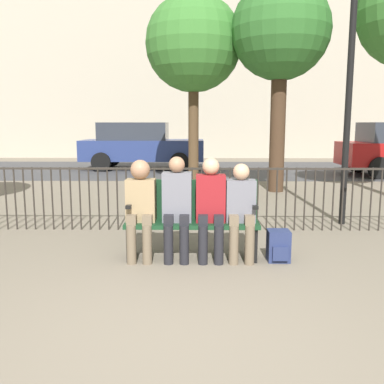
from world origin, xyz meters
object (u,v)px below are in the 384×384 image
seated_person_1 (177,203)px  lamp_post (351,57)px  seated_person_0 (141,204)px  seated_person_3 (241,207)px  park_bench (192,217)px  tree_3 (194,44)px  seated_person_2 (211,204)px  backpack (278,246)px  parked_car_0 (141,145)px  tree_2 (281,33)px

seated_person_1 → lamp_post: (2.55, 1.84, 1.91)m
seated_person_0 → lamp_post: lamp_post is taller
seated_person_3 → park_bench: bearing=167.0°
tree_3 → seated_person_1: bearing=-91.2°
lamp_post → seated_person_2: bearing=-139.5°
park_bench → seated_person_3: 0.60m
seated_person_2 → tree_3: (-0.27, 5.84, 2.80)m
backpack → tree_3: tree_3 is taller
seated_person_2 → seated_person_3: seated_person_2 is taller
seated_person_0 → lamp_post: size_ratio=0.30×
seated_person_0 → parked_car_0: parked_car_0 is taller
lamp_post → seated_person_0: bearing=-148.2°
seated_person_0 → backpack: (1.61, -0.04, -0.49)m
park_bench → seated_person_0: bearing=-167.9°
backpack → tree_3: size_ratio=0.08×
tree_2 → tree_3: 2.08m
backpack → seated_person_3: bearing=174.6°
backpack → parked_car_0: parked_car_0 is taller
backpack → parked_car_0: size_ratio=0.09×
tree_2 → lamp_post: bearing=-82.0°
seated_person_2 → parked_car_0: bearing=102.1°
seated_person_3 → lamp_post: 3.24m
tree_2 → parked_car_0: bearing=128.0°
tree_2 → seated_person_1: bearing=-112.0°
backpack → tree_3: 6.83m
seated_person_1 → backpack: seated_person_1 is taller
seated_person_0 → tree_3: bearing=84.6°
park_bench → seated_person_3: seated_person_3 is taller
seated_person_2 → backpack: bearing=-3.3°
parked_car_0 → tree_2: bearing=-52.0°
park_bench → tree_2: 6.21m
tree_2 → lamp_post: 3.49m
backpack → lamp_post: 3.35m
seated_person_1 → seated_person_2: 0.39m
seated_person_2 → tree_3: bearing=92.6°
seated_person_2 → tree_2: size_ratio=0.25×
seated_person_1 → tree_3: tree_3 is taller
park_bench → tree_3: bearing=90.5°
seated_person_3 → tree_2: 6.10m
seated_person_0 → tree_3: tree_3 is taller
lamp_post → parked_car_0: 9.47m
park_bench → seated_person_3: size_ratio=1.38×
tree_3 → lamp_post: 4.76m
seated_person_0 → seated_person_1: bearing=0.3°
backpack → tree_2: bearing=80.2°
seated_person_0 → backpack: bearing=-1.6°
seated_person_0 → seated_person_2: (0.82, 0.00, -0.00)m
seated_person_2 → seated_person_3: size_ratio=1.06×
park_bench → seated_person_1: (-0.18, -0.13, 0.18)m
seated_person_2 → seated_person_3: (0.35, -0.00, -0.04)m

